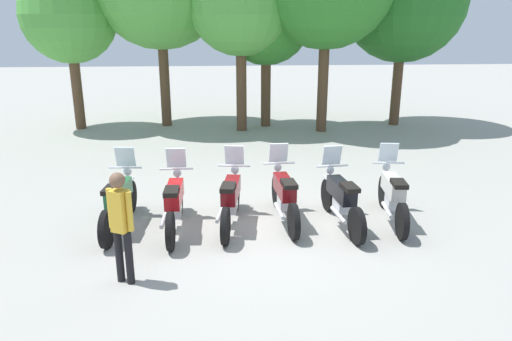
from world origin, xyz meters
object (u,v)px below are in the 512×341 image
Objects in this scene: motorcycle_3 at (284,195)px; person_0 at (121,220)px; motorcycle_1 at (175,202)px; tree_5 at (404,1)px; motorcycle_0 at (119,200)px; motorcycle_5 at (392,194)px; motorcycle_4 at (341,198)px; tree_0 at (69,16)px; tree_2 at (241,2)px; motorcycle_2 at (231,198)px; tree_3 at (266,19)px.

person_0 is at bearing 124.99° from motorcycle_3.
tree_5 is (7.55, 9.09, 3.94)m from motorcycle_1.
motorcycle_0 and motorcycle_3 have the same top height.
motorcycle_3 is at bearing 93.90° from motorcycle_5.
person_0 is at bearing -162.88° from motorcycle_0.
tree_0 is at bearing 32.72° from motorcycle_4.
motorcycle_0 is 2.07m from person_0.
motorcycle_1 is 9.52m from tree_2.
motorcycle_2 is at bearing -82.32° from motorcycle_1.
motorcycle_5 is 12.87m from tree_0.
tree_3 reaches higher than person_0.
tree_3 is at bearing -1.19° from motorcycle_2.
tree_5 is (6.54, 8.97, 3.94)m from motorcycle_2.
motorcycle_1 and motorcycle_2 have the same top height.
person_0 reaches higher than motorcycle_5.
motorcycle_5 is at bearing -87.80° from motorcycle_4.
motorcycle_4 is (2.00, -0.18, 0.00)m from motorcycle_2.
motorcycle_1 is at bearing 84.34° from motorcycle_4.
motorcycle_2 is 2.52m from person_0.
motorcycle_2 and motorcycle_4 have the same top height.
person_0 is at bearing -72.28° from tree_0.
person_0 is 11.92m from tree_3.
motorcycle_3 and motorcycle_4 have the same top height.
tree_5 is at bearing -27.14° from motorcycle_2.
motorcycle_2 is 0.35× the size of tree_2.
motorcycle_5 is 4.97m from person_0.
motorcycle_1 is at bearing -105.91° from tree_3.
tree_2 is at bearing -1.05° from motorcycle_3.
motorcycle_5 is 9.92m from tree_3.
motorcycle_5 is 0.40× the size of tree_3.
motorcycle_0 is at bearing -111.82° from tree_3.
person_0 is 0.29× the size of tree_0.
motorcycle_2 is at bearing -11.65° from person_0.
motorcycle_1 is at bearing -95.18° from motorcycle_0.
motorcycle_0 is at bearing -107.94° from tree_2.
motorcycle_5 is (4.02, 0.05, 0.00)m from motorcycle_1.
tree_5 is at bearing -12.77° from motorcycle_5.
motorcycle_0 is 0.35× the size of tree_2.
person_0 is at bearing 120.52° from motorcycle_5.
motorcycle_3 is at bearing -87.95° from tree_2.
motorcycle_4 is 9.94m from tree_3.
motorcycle_3 is at bearing -75.53° from motorcycle_2.
person_0 is 12.12m from tree_0.
motorcycle_2 is 0.39× the size of tree_0.
motorcycle_2 is 11.78m from tree_5.
tree_2 is at bearing 15.34° from person_0.
motorcycle_5 is 9.61m from tree_2.
motorcycle_1 is 1.94m from person_0.
motorcycle_3 is at bearing -121.99° from tree_5.
tree_3 reaches higher than motorcycle_1.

